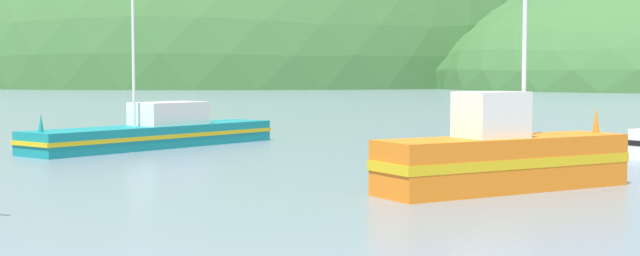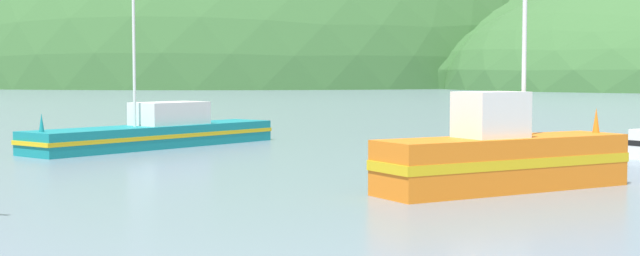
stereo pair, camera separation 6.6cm
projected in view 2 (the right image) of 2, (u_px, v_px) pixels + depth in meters
name	position (u px, v px, depth m)	size (l,w,h in m)	color
hill_far_right	(356.00, 85.00, 250.01)	(173.08, 138.47, 63.20)	#386633
hill_far_center	(624.00, 84.00, 278.40)	(181.13, 144.90, 62.24)	#47703D
hill_mid_left	(246.00, 86.00, 237.86)	(169.82, 135.86, 104.52)	#386633
fishing_boat_orange	(503.00, 158.00, 22.80)	(7.54, 4.45, 5.45)	orange
fishing_boat_teal	(158.00, 132.00, 36.45)	(10.22, 10.00, 7.59)	#147F84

